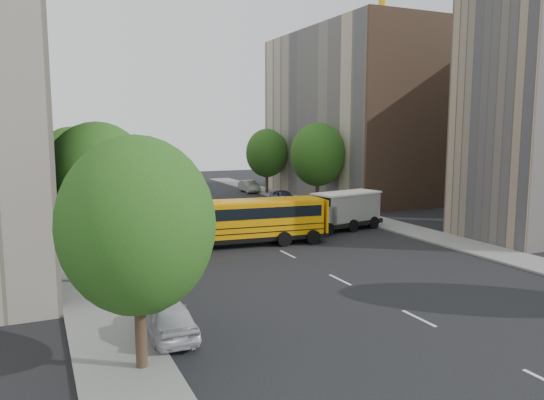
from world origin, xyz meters
TOP-DOWN VIEW (x-y plane):
  - ground at (0.00, 0.00)m, footprint 120.00×120.00m
  - sidewalk_left at (-11.50, 5.00)m, footprint 3.00×80.00m
  - sidewalk_right at (11.50, 5.00)m, footprint 3.00×80.00m
  - lane_markings at (0.00, 10.00)m, footprint 0.15×64.00m
  - building_right_near at (18.00, -4.50)m, footprint 10.00×7.00m
  - building_right_far at (18.00, 20.00)m, footprint 10.00×22.00m
  - building_right_sidewall at (18.00, 9.00)m, footprint 10.10×0.30m
  - street_tree_0 at (-11.00, -14.00)m, footprint 4.80×4.80m
  - street_tree_1 at (-11.00, -4.00)m, footprint 5.12×5.12m
  - street_tree_2 at (-11.00, 14.00)m, footprint 4.99×4.99m
  - street_tree_4 at (11.00, 14.00)m, footprint 5.25×5.25m
  - street_tree_5 at (11.00, 26.00)m, footprint 4.86×4.86m
  - school_bus at (-1.40, 1.49)m, footprint 10.88×3.53m
  - safari_truck at (7.10, 3.25)m, footprint 6.94×3.64m
  - parked_car_0 at (-9.60, -11.62)m, footprint 1.69×4.10m
  - parked_car_1 at (-9.60, 7.57)m, footprint 2.07×4.99m
  - parked_car_4 at (8.80, 16.91)m, footprint 1.93×4.37m
  - parked_car_5 at (9.60, 28.05)m, footprint 1.64×4.29m

SIDE VIEW (x-z plane):
  - ground at x=0.00m, z-range 0.00..0.00m
  - lane_markings at x=0.00m, z-range 0.00..0.01m
  - sidewalk_left at x=-11.50m, z-range 0.00..0.12m
  - sidewalk_right at x=11.50m, z-range 0.00..0.12m
  - parked_car_0 at x=-9.60m, z-range 0.00..1.39m
  - parked_car_5 at x=9.60m, z-range 0.00..1.39m
  - parked_car_4 at x=8.80m, z-range 0.00..1.46m
  - parked_car_1 at x=-9.60m, z-range 0.00..1.61m
  - safari_truck at x=7.10m, z-range 0.08..2.91m
  - school_bus at x=-1.40m, z-range 0.17..3.19m
  - street_tree_0 at x=-11.00m, z-range 0.94..8.35m
  - street_tree_5 at x=11.00m, z-range 0.95..8.46m
  - street_tree_2 at x=-11.00m, z-range 0.97..8.68m
  - street_tree_1 at x=-11.00m, z-range 1.00..8.90m
  - street_tree_4 at x=11.00m, z-range 1.02..9.13m
  - building_right_near at x=18.00m, z-range 0.00..17.00m
  - building_right_far at x=18.00m, z-range 0.00..18.00m
  - building_right_sidewall at x=18.00m, z-range 0.00..18.00m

